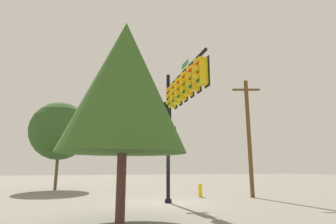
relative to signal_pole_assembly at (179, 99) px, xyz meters
name	(u,v)px	position (x,y,z in m)	size (l,w,h in m)	color
ground_plane	(168,203)	(-1.97, 0.07, -5.06)	(120.00, 120.00, 0.00)	gray
signal_pole_assembly	(179,99)	(0.00, 0.00, 0.00)	(5.94, 0.94, 6.98)	black
utility_pole	(249,134)	(-2.91, 5.78, -1.17)	(0.64, 1.76, 7.47)	brown
fire_hydrant	(200,190)	(-4.09, 2.82, -4.65)	(0.33, 0.24, 0.83)	yellow
tree_near	(125,85)	(2.55, -2.98, -0.32)	(4.45, 4.45, 7.22)	brown
tree_mid	(60,131)	(-13.16, -6.46, -0.09)	(5.04, 5.04, 7.49)	brown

